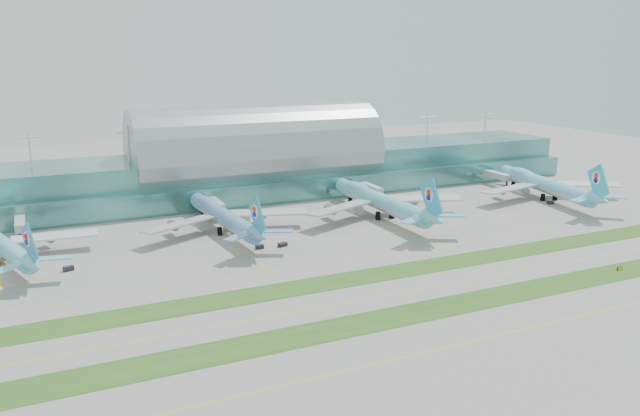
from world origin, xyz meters
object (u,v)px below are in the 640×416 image
terminal (257,165)px  airliner_b (223,215)px  airliner_d (544,184)px  airliner_c (379,200)px  airliner_a (0,243)px  taxiway_sign_east (620,268)px

terminal → airliner_b: (-34.67, -59.01, -7.75)m
terminal → airliner_d: terminal is taller
terminal → airliner_c: size_ratio=4.03×
airliner_a → airliner_d: airliner_d is taller
airliner_c → taxiway_sign_east: bearing=-68.7°
airliner_d → terminal: bearing=160.2°
airliner_c → taxiway_sign_east: size_ratio=32.75×
airliner_a → terminal: bearing=11.5°
airliner_d → airliner_c: bearing=-172.4°
airliner_b → airliner_c: size_ratio=0.90×
taxiway_sign_east → airliner_a: bearing=148.9°
airliner_c → taxiway_sign_east: airliner_c is taller
airliner_a → airliner_d: bearing=-19.0°
airliner_d → taxiway_sign_east: size_ratio=32.37×
airliner_c → airliner_b: bearing=174.7°
airliner_b → taxiway_sign_east: airliner_b is taller
airliner_b → airliner_d: bearing=-7.7°
airliner_b → airliner_d: 154.78m
airliner_c → airliner_d: airliner_c is taller
airliner_b → airliner_a: bearing=177.6°
terminal → airliner_b: bearing=-120.4°
airliner_d → taxiway_sign_east: airliner_d is taller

